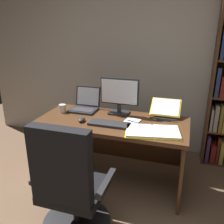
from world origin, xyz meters
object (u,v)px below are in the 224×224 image
object	(u,v)px
open_binder	(153,131)
desk	(114,136)
laptop	(85,105)
keyboard	(109,124)
computer_mouse	(82,120)
office_chair	(70,190)
reading_stand_with_book	(165,109)
notepad	(131,122)
pen	(133,122)
coffee_mug	(62,108)
monitor	(119,97)

from	to	relation	value
open_binder	desk	bearing A→B (deg)	139.80
laptop	keyboard	xyz separation A→B (m)	(0.42, -0.36, -0.04)
computer_mouse	laptop	bearing A→B (deg)	108.66
keyboard	computer_mouse	size ratio (longest dim) A/B	4.04
office_chair	reading_stand_with_book	world-z (taller)	office_chair
desk	computer_mouse	xyz separation A→B (m)	(-0.29, -0.20, 0.23)
office_chair	notepad	xyz separation A→B (m)	(0.30, 0.81, 0.32)
computer_mouse	pen	xyz separation A→B (m)	(0.51, 0.13, -0.01)
laptop	coffee_mug	world-z (taller)	laptop
pen	monitor	bearing A→B (deg)	133.37
keyboard	computer_mouse	distance (m)	0.30
laptop	computer_mouse	world-z (taller)	laptop
monitor	keyboard	xyz separation A→B (m)	(-0.00, -0.35, -0.19)
laptop	open_binder	world-z (taller)	laptop
laptop	open_binder	size ratio (longest dim) A/B	0.55
notepad	office_chair	bearing A→B (deg)	-110.52
monitor	coffee_mug	xyz separation A→B (m)	(-0.63, -0.15, -0.15)
coffee_mug	reading_stand_with_book	bearing A→B (deg)	10.91
coffee_mug	pen	bearing A→B (deg)	-5.02
office_chair	coffee_mug	world-z (taller)	office_chair
laptop	computer_mouse	xyz separation A→B (m)	(0.12, -0.36, -0.03)
computer_mouse	reading_stand_with_book	bearing A→B (deg)	27.76
office_chair	keyboard	bearing A→B (deg)	80.53
monitor	notepad	size ratio (longest dim) A/B	2.06
monitor	reading_stand_with_book	size ratio (longest dim) A/B	1.36
office_chair	monitor	world-z (taller)	monitor
notepad	coffee_mug	size ratio (longest dim) A/B	2.35
monitor	coffee_mug	size ratio (longest dim) A/B	4.84
pen	coffee_mug	size ratio (longest dim) A/B	1.56
pen	open_binder	bearing A→B (deg)	-38.28
computer_mouse	monitor	bearing A→B (deg)	49.74
keyboard	notepad	xyz separation A→B (m)	(0.19, 0.13, -0.01)
coffee_mug	office_chair	bearing A→B (deg)	-59.52
reading_stand_with_book	pen	size ratio (longest dim) A/B	2.28
office_chair	notepad	world-z (taller)	office_chair
laptop	reading_stand_with_book	world-z (taller)	laptop
desk	coffee_mug	world-z (taller)	coffee_mug
monitor	reading_stand_with_book	world-z (taller)	monitor
monitor	computer_mouse	bearing A→B (deg)	-130.26
desk	keyboard	xyz separation A→B (m)	(0.01, -0.20, 0.22)
desk	coffee_mug	size ratio (longest dim) A/B	17.47
computer_mouse	open_binder	distance (m)	0.74
office_chair	pen	bearing A→B (deg)	68.02
keyboard	pen	bearing A→B (deg)	31.25
desk	pen	xyz separation A→B (m)	(0.22, -0.07, 0.22)
keyboard	coffee_mug	bearing A→B (deg)	162.18
monitor	keyboard	bearing A→B (deg)	-90.00
desk	coffee_mug	bearing A→B (deg)	179.77
keyboard	reading_stand_with_book	xyz separation A→B (m)	(0.50, 0.42, 0.07)
keyboard	computer_mouse	world-z (taller)	computer_mouse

